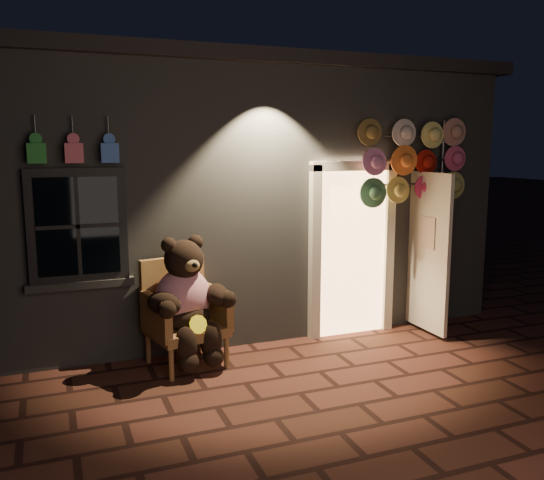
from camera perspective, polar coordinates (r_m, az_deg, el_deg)
ground at (r=5.78m, az=2.80°, el=-14.92°), size 60.00×60.00×0.00m
shop_building at (r=9.08m, az=-7.45°, el=5.23°), size 7.30×5.95×3.51m
wicker_armchair at (r=6.41m, az=-8.89°, el=-7.08°), size 0.92×0.87×1.15m
teddy_bear at (r=6.24m, az=-8.45°, el=-5.93°), size 0.96×0.85×1.36m
hat_rack at (r=7.44m, az=13.99°, el=7.46°), size 1.58×0.22×2.71m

